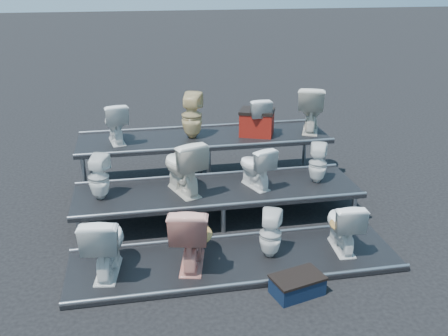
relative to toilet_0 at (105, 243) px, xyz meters
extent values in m
plane|color=black|center=(1.59, 1.30, -0.47)|extent=(80.00, 80.00, 0.00)
cube|color=black|center=(1.59, 0.00, -0.44)|extent=(4.20, 1.20, 0.06)
cube|color=black|center=(1.59, 1.30, -0.24)|extent=(4.20, 1.20, 0.46)
cube|color=black|center=(1.59, 2.60, -0.04)|extent=(4.20, 1.20, 0.86)
imported|color=white|center=(0.00, 0.00, 0.00)|extent=(0.56, 0.85, 0.81)
imported|color=#E99988|center=(1.03, 0.00, 0.02)|extent=(0.65, 0.92, 0.85)
imported|color=white|center=(2.05, 0.00, -0.09)|extent=(0.38, 0.38, 0.63)
imported|color=white|center=(3.03, 0.00, -0.05)|extent=(0.45, 0.72, 0.71)
imported|color=white|center=(-0.10, 1.30, 0.32)|extent=(0.38, 0.38, 0.65)
imported|color=silver|center=(1.09, 1.30, 0.41)|extent=(0.70, 0.91, 0.82)
imported|color=white|center=(2.17, 1.30, 0.32)|extent=(0.57, 0.72, 0.65)
imported|color=white|center=(3.14, 1.30, 0.30)|extent=(0.36, 0.36, 0.61)
imported|color=white|center=(0.14, 2.60, 0.73)|extent=(0.48, 0.71, 0.66)
imported|color=#D9C084|center=(1.39, 2.60, 0.78)|extent=(0.44, 0.45, 0.76)
imported|color=white|center=(2.51, 2.60, 0.72)|extent=(0.38, 0.64, 0.64)
imported|color=silver|center=(3.47, 2.60, 0.80)|extent=(0.71, 0.90, 0.80)
cube|color=maroon|center=(2.49, 2.54, 0.59)|extent=(0.67, 0.61, 0.39)
cube|color=black|center=(2.17, -0.77, -0.36)|extent=(0.64, 0.48, 0.21)
camera|label=1|loc=(0.44, -5.37, 3.05)|focal=40.00mm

